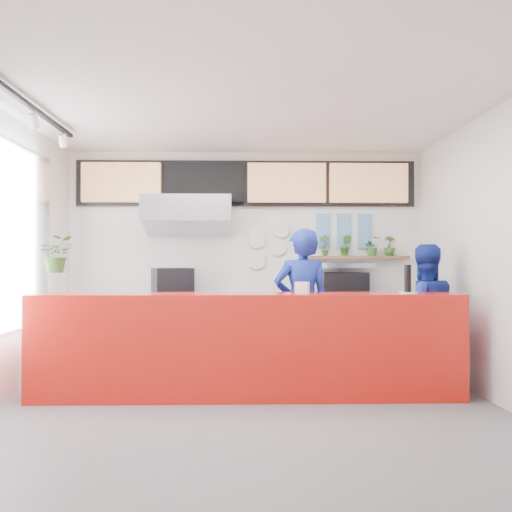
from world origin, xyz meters
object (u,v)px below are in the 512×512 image
(staff_center, at_px, (302,307))
(pepper_mill, at_px, (408,278))
(staff_right, at_px, (424,315))
(panini_oven, at_px, (172,284))
(espresso_machine, at_px, (344,286))
(service_counter, at_px, (247,346))

(staff_center, relative_size, pepper_mill, 6.31)
(staff_center, bearing_deg, staff_right, 168.40)
(staff_right, bearing_deg, panini_oven, -25.32)
(staff_right, bearing_deg, pepper_mill, 55.16)
(espresso_machine, bearing_deg, staff_right, -61.15)
(staff_right, relative_size, pepper_mill, 5.67)
(service_counter, bearing_deg, espresso_machine, 53.09)
(service_counter, bearing_deg, staff_right, 13.69)
(panini_oven, bearing_deg, staff_center, -53.67)
(panini_oven, height_order, staff_center, staff_center)
(staff_center, bearing_deg, espresso_machine, -127.40)
(espresso_machine, bearing_deg, panini_oven, -179.16)
(staff_center, bearing_deg, pepper_mill, 140.94)
(staff_right, distance_m, pepper_mill, 0.78)
(espresso_machine, bearing_deg, staff_center, -120.14)
(service_counter, relative_size, staff_center, 2.47)
(espresso_machine, distance_m, staff_right, 1.50)
(service_counter, height_order, espresso_machine, espresso_machine)
(service_counter, xyz_separation_m, staff_right, (2.04, 0.50, 0.27))
(panini_oven, xyz_separation_m, staff_center, (1.66, -1.18, -0.21))
(staff_center, distance_m, staff_right, 1.41)
(espresso_machine, relative_size, pepper_mill, 2.12)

